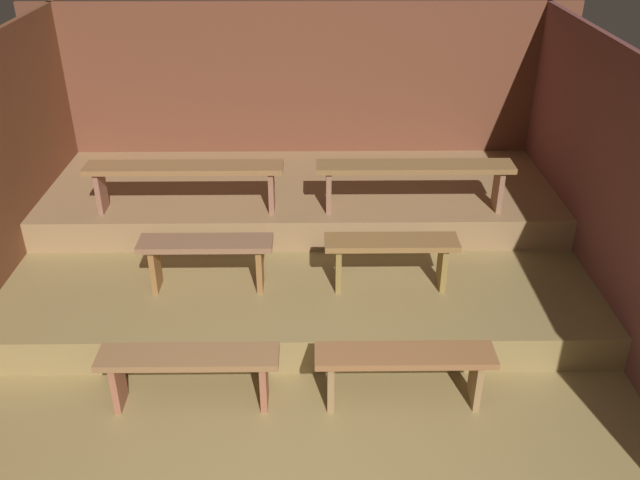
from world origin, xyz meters
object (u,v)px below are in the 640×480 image
object	(u,v)px
bench_floor_left	(189,365)
bench_middle_right	(415,172)
bench_lower_left	(206,252)
bench_lower_right	(391,251)
bench_middle_left	(185,173)
bench_floor_right	(404,364)

from	to	relation	value
bench_floor_left	bench_middle_right	world-z (taller)	bench_middle_right
bench_lower_left	bench_lower_right	distance (m)	1.62
bench_floor_left	bench_lower_right	bearing A→B (deg)	35.67
bench_middle_left	bench_lower_right	bearing A→B (deg)	-25.85
bench_lower_right	bench_floor_left	bearing A→B (deg)	-144.33
bench_floor_left	bench_lower_right	distance (m)	2.01
bench_lower_left	bench_middle_right	world-z (taller)	bench_middle_right
bench_floor_left	bench_middle_left	bearing A→B (deg)	98.48
bench_floor_right	bench_lower_right	size ratio (longest dim) A/B	1.16
bench_lower_right	bench_middle_left	distance (m)	2.17
bench_floor_left	bench_floor_right	xyz separation A→B (m)	(1.61, 0.00, 0.00)
bench_lower_left	bench_lower_right	world-z (taller)	same
bench_floor_right	bench_middle_left	size ratio (longest dim) A/B	0.70
bench_middle_left	bench_lower_left	bearing A→B (deg)	-71.73
bench_lower_right	bench_floor_right	bearing A→B (deg)	-90.19
bench_floor_left	bench_middle_left	size ratio (longest dim) A/B	0.70
bench_lower_left	bench_floor_right	bearing A→B (deg)	-35.67
bench_lower_left	bench_lower_right	bearing A→B (deg)	0.00
bench_floor_left	bench_lower_right	xyz separation A→B (m)	(1.61, 1.16, 0.31)
bench_floor_left	bench_lower_left	distance (m)	1.20
bench_floor_right	bench_middle_right	xyz separation A→B (m)	(0.31, 2.09, 0.65)
bench_floor_right	bench_middle_left	bearing A→B (deg)	132.58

